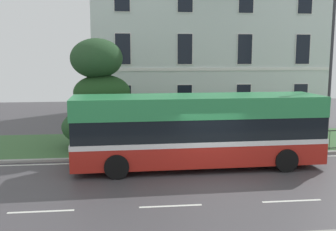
{
  "coord_description": "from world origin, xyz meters",
  "views": [
    {
      "loc": [
        -3.43,
        -13.71,
        4.72
      ],
      "look_at": [
        -1.45,
        3.85,
        2.05
      ],
      "focal_mm": 42.45,
      "sensor_mm": 36.0,
      "label": 1
    }
  ],
  "objects_px": {
    "single_decker_bus": "(198,130)",
    "georgian_townhouse": "(199,33)",
    "evergreen_tree": "(98,97)",
    "litter_bin": "(141,139)",
    "street_lamp_post": "(331,59)"
  },
  "relations": [
    {
      "from": "single_decker_bus",
      "to": "street_lamp_post",
      "type": "height_order",
      "value": "street_lamp_post"
    },
    {
      "from": "single_decker_bus",
      "to": "litter_bin",
      "type": "height_order",
      "value": "single_decker_bus"
    },
    {
      "from": "street_lamp_post",
      "to": "litter_bin",
      "type": "distance_m",
      "value": 10.14
    },
    {
      "from": "evergreen_tree",
      "to": "street_lamp_post",
      "type": "distance_m",
      "value": 11.79
    },
    {
      "from": "evergreen_tree",
      "to": "litter_bin",
      "type": "distance_m",
      "value": 3.19
    },
    {
      "from": "single_decker_bus",
      "to": "litter_bin",
      "type": "relative_size",
      "value": 8.82
    },
    {
      "from": "georgian_townhouse",
      "to": "single_decker_bus",
      "type": "relative_size",
      "value": 1.52
    },
    {
      "from": "single_decker_bus",
      "to": "litter_bin",
      "type": "distance_m",
      "value": 3.63
    },
    {
      "from": "evergreen_tree",
      "to": "litter_bin",
      "type": "bearing_deg",
      "value": -34.27
    },
    {
      "from": "georgian_townhouse",
      "to": "evergreen_tree",
      "type": "height_order",
      "value": "georgian_townhouse"
    },
    {
      "from": "single_decker_bus",
      "to": "georgian_townhouse",
      "type": "bearing_deg",
      "value": 77.75
    },
    {
      "from": "evergreen_tree",
      "to": "single_decker_bus",
      "type": "relative_size",
      "value": 0.52
    },
    {
      "from": "litter_bin",
      "to": "evergreen_tree",
      "type": "bearing_deg",
      "value": 145.73
    },
    {
      "from": "street_lamp_post",
      "to": "single_decker_bus",
      "type": "bearing_deg",
      "value": -161.03
    },
    {
      "from": "single_decker_bus",
      "to": "evergreen_tree",
      "type": "bearing_deg",
      "value": 135.78
    }
  ]
}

